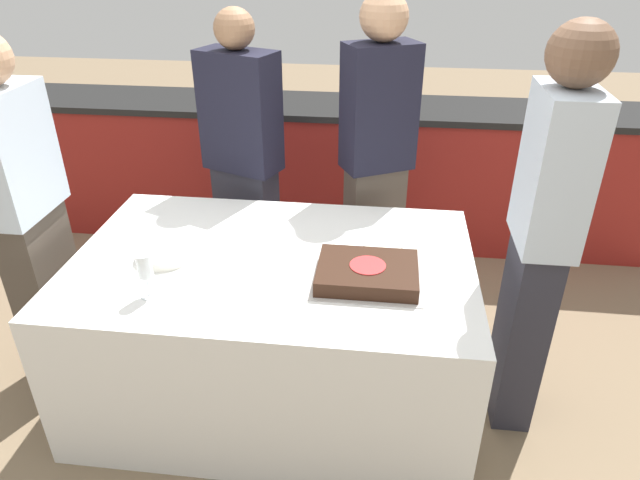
{
  "coord_description": "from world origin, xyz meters",
  "views": [
    {
      "loc": [
        0.44,
        -2.0,
        1.95
      ],
      "look_at": [
        0.2,
        0.0,
        0.82
      ],
      "focal_mm": 32.0,
      "sensor_mm": 36.0,
      "label": 1
    }
  ],
  "objects_px": {
    "wine_glass": "(145,268)",
    "person_standing_back": "(244,163)",
    "cake": "(367,273)",
    "person_cutting_cake": "(377,157)",
    "person_seated_right": "(541,236)",
    "person_seated_left": "(28,219)",
    "plate_stack": "(165,254)"
  },
  "relations": [
    {
      "from": "plate_stack",
      "to": "person_seated_right",
      "type": "bearing_deg",
      "value": 2.06
    },
    {
      "from": "person_cutting_cake",
      "to": "person_seated_right",
      "type": "relative_size",
      "value": 1.0
    },
    {
      "from": "plate_stack",
      "to": "wine_glass",
      "type": "distance_m",
      "value": 0.29
    },
    {
      "from": "plate_stack",
      "to": "person_cutting_cake",
      "type": "height_order",
      "value": "person_cutting_cake"
    },
    {
      "from": "plate_stack",
      "to": "person_seated_right",
      "type": "height_order",
      "value": "person_seated_right"
    },
    {
      "from": "person_seated_right",
      "to": "plate_stack",
      "type": "bearing_deg",
      "value": -87.94
    },
    {
      "from": "person_standing_back",
      "to": "wine_glass",
      "type": "bearing_deg",
      "value": 105.95
    },
    {
      "from": "plate_stack",
      "to": "person_cutting_cake",
      "type": "bearing_deg",
      "value": 44.02
    },
    {
      "from": "cake",
      "to": "plate_stack",
      "type": "xyz_separation_m",
      "value": [
        -0.85,
        0.06,
        -0.01
      ]
    },
    {
      "from": "plate_stack",
      "to": "wine_glass",
      "type": "xyz_separation_m",
      "value": [
        0.04,
        -0.27,
        0.1
      ]
    },
    {
      "from": "cake",
      "to": "plate_stack",
      "type": "height_order",
      "value": "cake"
    },
    {
      "from": "plate_stack",
      "to": "wine_glass",
      "type": "height_order",
      "value": "wine_glass"
    },
    {
      "from": "person_standing_back",
      "to": "person_seated_right",
      "type": "bearing_deg",
      "value": 172.06
    },
    {
      "from": "wine_glass",
      "to": "person_standing_back",
      "type": "distance_m",
      "value": 1.09
    },
    {
      "from": "person_seated_left",
      "to": "person_standing_back",
      "type": "distance_m",
      "value": 1.07
    },
    {
      "from": "person_seated_right",
      "to": "person_standing_back",
      "type": "relative_size",
      "value": 1.05
    },
    {
      "from": "cake",
      "to": "person_standing_back",
      "type": "height_order",
      "value": "person_standing_back"
    },
    {
      "from": "plate_stack",
      "to": "person_standing_back",
      "type": "xyz_separation_m",
      "value": [
        0.15,
        0.82,
        0.09
      ]
    },
    {
      "from": "wine_glass",
      "to": "person_cutting_cake",
      "type": "bearing_deg",
      "value": 53.5
    },
    {
      "from": "cake",
      "to": "person_cutting_cake",
      "type": "bearing_deg",
      "value": 90.0
    },
    {
      "from": "person_cutting_cake",
      "to": "person_seated_left",
      "type": "height_order",
      "value": "person_cutting_cake"
    },
    {
      "from": "cake",
      "to": "person_cutting_cake",
      "type": "distance_m",
      "value": 0.89
    },
    {
      "from": "person_cutting_cake",
      "to": "person_seated_right",
      "type": "height_order",
      "value": "same"
    },
    {
      "from": "plate_stack",
      "to": "person_seated_right",
      "type": "distance_m",
      "value": 1.51
    },
    {
      "from": "wine_glass",
      "to": "person_standing_back",
      "type": "height_order",
      "value": "person_standing_back"
    },
    {
      "from": "cake",
      "to": "person_seated_left",
      "type": "height_order",
      "value": "person_seated_left"
    },
    {
      "from": "person_cutting_cake",
      "to": "person_standing_back",
      "type": "height_order",
      "value": "person_cutting_cake"
    },
    {
      "from": "cake",
      "to": "person_seated_right",
      "type": "bearing_deg",
      "value": 10.24
    },
    {
      "from": "cake",
      "to": "person_cutting_cake",
      "type": "xyz_separation_m",
      "value": [
        0.0,
        0.88,
        0.14
      ]
    },
    {
      "from": "wine_glass",
      "to": "person_seated_right",
      "type": "relative_size",
      "value": 0.11
    },
    {
      "from": "plate_stack",
      "to": "person_standing_back",
      "type": "relative_size",
      "value": 0.14
    },
    {
      "from": "person_cutting_cake",
      "to": "person_seated_right",
      "type": "xyz_separation_m",
      "value": [
        0.65,
        -0.76,
        0.0
      ]
    }
  ]
}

